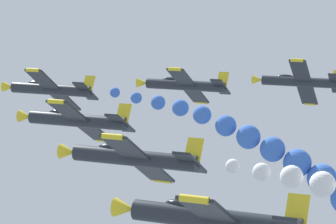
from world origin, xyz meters
TOP-DOWN VIEW (x-y plane):
  - airplane_lead at (5.92, 15.60)m, footprint 8.21×10.35m
  - smoke_trail_lead at (5.77, -10.63)m, footprint 3.15×27.32m
  - airplane_left_inner at (-5.74, 6.02)m, footprint 8.46×10.35m
  - airplane_right_inner at (15.95, 4.83)m, footprint 8.47×10.35m
  - airplane_left_outer at (-16.09, -4.13)m, footprint 8.42×10.35m
  - airplane_right_outer at (25.87, -5.46)m, footprint 7.61×10.35m
  - airplane_trailing at (-26.42, -13.53)m, footprint 8.51×10.35m

SIDE VIEW (x-z plane):
  - smoke_trail_lead at x=5.77m, z-range 74.27..85.91m
  - airplane_trailing at x=-26.42m, z-range 82.68..87.67m
  - airplane_left_outer at x=-16.09m, z-range 82.77..87.93m
  - airplane_left_inner at x=-5.74m, z-range 82.97..88.05m
  - airplane_right_outer at x=25.87m, z-range 82.39..88.74m
  - airplane_right_inner at x=15.95m, z-range 83.33..88.40m
  - airplane_lead at x=5.92m, z-range 83.35..88.87m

